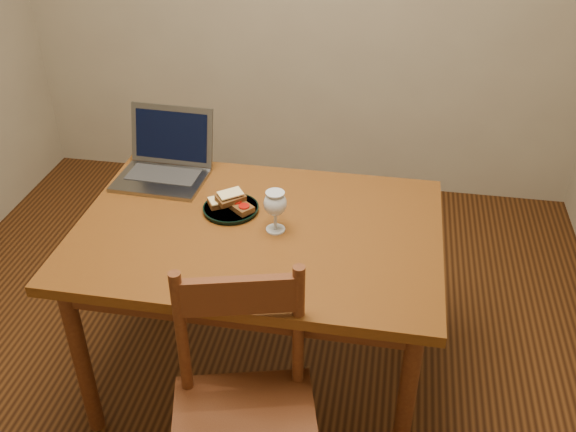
% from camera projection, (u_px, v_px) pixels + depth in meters
% --- Properties ---
extents(floor, '(3.20, 3.20, 0.02)m').
position_uv_depth(floor, '(240.00, 364.00, 2.75)').
color(floor, black).
rests_on(floor, ground).
extents(table, '(1.30, 0.90, 0.74)m').
position_uv_depth(table, '(258.00, 247.00, 2.33)').
color(table, '#461F0B').
rests_on(table, floor).
extents(chair, '(0.52, 0.51, 0.46)m').
position_uv_depth(chair, '(244.00, 409.00, 1.91)').
color(chair, '#451D0E').
rests_on(chair, floor).
extents(plate, '(0.21, 0.21, 0.02)m').
position_uv_depth(plate, '(231.00, 209.00, 2.37)').
color(plate, black).
rests_on(plate, table).
extents(sandwich_cheese, '(0.11, 0.10, 0.03)m').
position_uv_depth(sandwich_cheese, '(222.00, 201.00, 2.37)').
color(sandwich_cheese, '#381E0C').
rests_on(sandwich_cheese, plate).
extents(sandwich_tomato, '(0.12, 0.11, 0.03)m').
position_uv_depth(sandwich_tomato, '(240.00, 206.00, 2.35)').
color(sandwich_tomato, '#381E0C').
rests_on(sandwich_tomato, plate).
extents(sandwich_top, '(0.12, 0.11, 0.03)m').
position_uv_depth(sandwich_top, '(231.00, 197.00, 2.35)').
color(sandwich_top, '#381E0C').
rests_on(sandwich_top, plate).
extents(milk_glass, '(0.08, 0.08, 0.16)m').
position_uv_depth(milk_glass, '(275.00, 211.00, 2.23)').
color(milk_glass, white).
rests_on(milk_glass, table).
extents(laptop, '(0.36, 0.33, 0.25)m').
position_uv_depth(laptop, '(166.00, 159.00, 2.58)').
color(laptop, slate).
rests_on(laptop, table).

